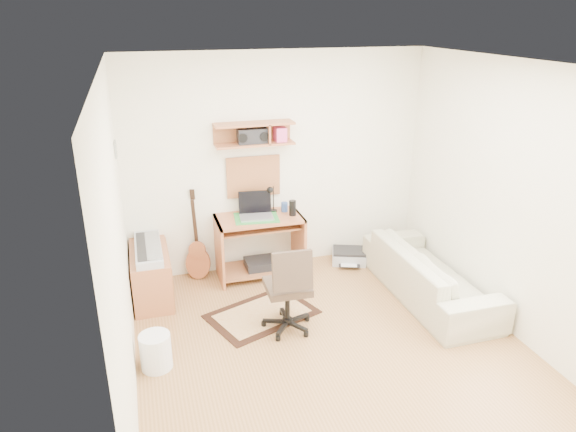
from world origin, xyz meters
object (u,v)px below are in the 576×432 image
object	(u,v)px
printer	(349,256)
sofa	(430,266)
desk	(260,246)
task_chair	(287,287)
cabinet	(151,275)

from	to	relation	value
printer	sofa	distance (m)	1.20
desk	sofa	xyz separation A→B (m)	(1.68, -1.03, 0.00)
task_chair	sofa	xyz separation A→B (m)	(1.69, 0.17, -0.10)
desk	printer	bearing A→B (deg)	0.86
task_chair	sofa	size ratio (longest dim) A/B	0.49
cabinet	sofa	bearing A→B (deg)	-16.03
task_chair	printer	world-z (taller)	task_chair
desk	cabinet	distance (m)	1.30
desk	cabinet	xyz separation A→B (m)	(-1.28, -0.18, -0.10)
desk	sofa	bearing A→B (deg)	-31.40
desk	sofa	world-z (taller)	same
desk	cabinet	world-z (taller)	desk
sofa	task_chair	bearing A→B (deg)	95.81
task_chair	desk	bearing A→B (deg)	91.98
cabinet	desk	bearing A→B (deg)	7.79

